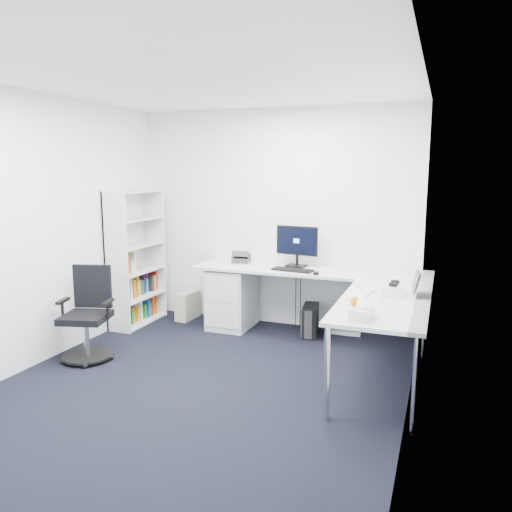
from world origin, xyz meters
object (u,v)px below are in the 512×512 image
(laptop, at_px, (394,282))
(monitor, at_px, (297,246))
(l_desk, at_px, (300,310))
(bookshelf, at_px, (136,258))
(task_chair, at_px, (85,315))

(laptop, bearing_deg, monitor, 133.90)
(laptop, bearing_deg, l_desk, 145.64)
(l_desk, relative_size, bookshelf, 1.62)
(monitor, bearing_deg, laptop, -30.23)
(task_chair, relative_size, monitor, 1.83)
(l_desk, xyz_separation_m, monitor, (-0.18, 0.45, 0.66))
(l_desk, bearing_deg, task_chair, -147.93)
(laptop, bearing_deg, bookshelf, 162.27)
(task_chair, xyz_separation_m, laptop, (2.99, 0.70, 0.44))
(bookshelf, xyz_separation_m, monitor, (1.99, 0.40, 0.21))
(bookshelf, xyz_separation_m, laptop, (3.22, -0.57, 0.07))
(bookshelf, bearing_deg, monitor, 11.35)
(task_chair, bearing_deg, monitor, 28.30)
(monitor, relative_size, laptop, 1.58)
(monitor, bearing_deg, task_chair, -128.29)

